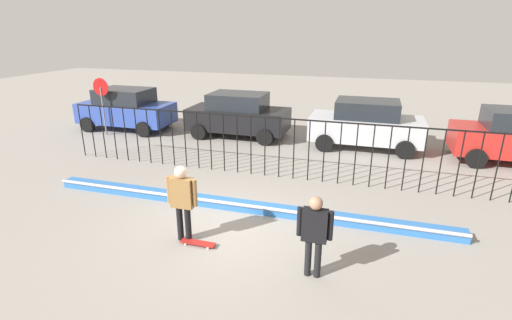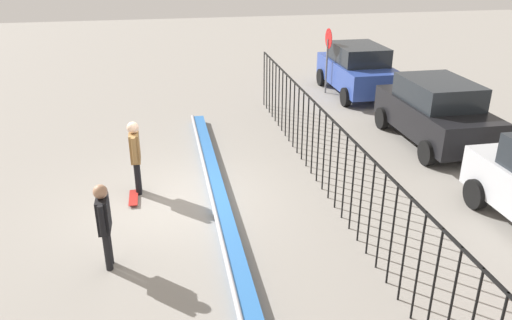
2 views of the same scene
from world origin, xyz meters
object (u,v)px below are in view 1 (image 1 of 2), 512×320
at_px(skateboard, 198,243).
at_px(stop_sign, 102,99).
at_px(parked_car_blue, 126,109).
at_px(parked_car_black, 238,115).
at_px(skateboarder, 182,197).
at_px(camera_operator, 315,230).
at_px(parked_car_silver, 366,124).

height_order(skateboard, stop_sign, stop_sign).
height_order(skateboard, parked_car_blue, parked_car_blue).
bearing_deg(parked_car_black, skateboard, -74.78).
bearing_deg(skateboarder, camera_operator, 16.36).
distance_m(parked_car_blue, parked_car_black, 5.42).
height_order(camera_operator, parked_car_silver, parked_car_silver).
height_order(skateboarder, parked_car_black, parked_car_black).
xyz_separation_m(skateboarder, parked_car_silver, (3.64, 8.40, -0.10)).
height_order(camera_operator, parked_car_blue, parked_car_blue).
xyz_separation_m(skateboarder, parked_car_black, (-1.70, 8.51, -0.10)).
relative_size(skateboard, camera_operator, 0.48).
distance_m(parked_car_black, parked_car_silver, 5.34).
height_order(skateboarder, parked_car_silver, parked_car_silver).
relative_size(skateboard, parked_car_blue, 0.19).
xyz_separation_m(skateboard, parked_car_silver, (3.27, 8.53, 0.91)).
height_order(skateboarder, camera_operator, skateboarder).
distance_m(skateboarder, parked_car_blue, 10.84).
bearing_deg(parked_car_silver, skateboarder, -116.40).
bearing_deg(parked_car_blue, skateboarder, -46.95).
relative_size(parked_car_blue, parked_car_black, 1.00).
xyz_separation_m(parked_car_black, stop_sign, (-5.76, -1.43, 0.64)).
relative_size(skateboard, stop_sign, 0.32).
bearing_deg(skateboard, stop_sign, 138.48).
bearing_deg(camera_operator, skateboard, 38.56).
distance_m(skateboard, stop_sign, 10.75).
height_order(skateboarder, skateboard, skateboarder).
bearing_deg(stop_sign, parked_car_blue, 72.55).
bearing_deg(parked_car_black, parked_car_silver, 0.57).
xyz_separation_m(skateboard, stop_sign, (-7.83, 7.20, 1.56)).
height_order(skateboard, parked_car_silver, parked_car_silver).
xyz_separation_m(parked_car_blue, parked_car_black, (5.41, 0.32, 0.00)).
bearing_deg(camera_operator, parked_car_silver, -48.13).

